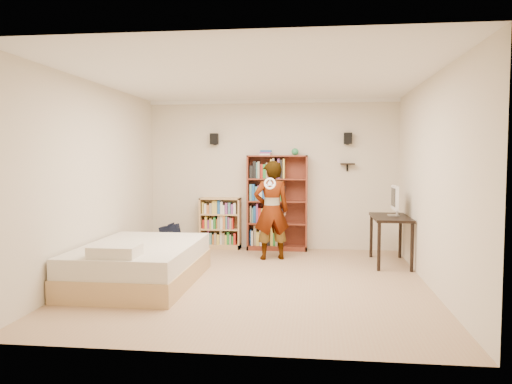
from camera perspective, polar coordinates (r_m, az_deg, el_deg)
ground at (r=6.81m, az=-0.02°, el=-10.19°), size 4.50×5.00×0.01m
room_shell at (r=6.60m, az=-0.02°, el=4.81°), size 4.52×5.02×2.71m
crown_molding at (r=6.68m, az=-0.02°, el=12.63°), size 4.50×5.00×0.06m
speaker_left at (r=9.15m, az=-4.81°, el=6.06°), size 0.14×0.12×0.20m
speaker_right at (r=8.98m, az=10.46°, el=6.05°), size 0.14×0.12×0.20m
wall_shelf at (r=8.98m, az=10.42°, el=3.18°), size 0.25×0.16×0.02m
tall_bookshelf at (r=8.96m, az=2.45°, el=-1.24°), size 1.08×0.31×1.70m
low_bookshelf at (r=9.16m, az=-4.10°, el=-3.57°), size 0.74×0.28×0.93m
computer_desk at (r=8.09m, az=15.09°, el=-5.33°), size 0.55×1.10×0.75m
imac at (r=8.09m, az=15.45°, el=-0.97°), size 0.14×0.48×0.47m
daybed at (r=6.84m, az=-13.09°, el=-7.44°), size 1.43×2.20×0.65m
person at (r=8.13m, az=1.79°, el=-2.10°), size 0.67×0.54×1.61m
wii_wheel at (r=7.80m, az=1.60°, el=0.96°), size 0.19×0.07×0.19m
navy_bag at (r=8.96m, az=-9.63°, el=-5.20°), size 0.37×0.25×0.49m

